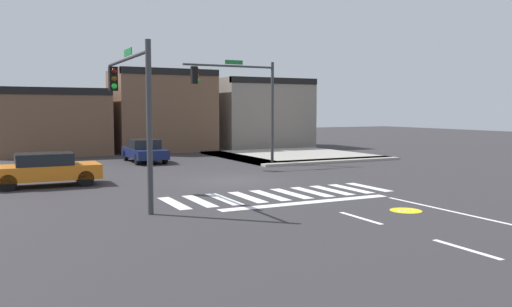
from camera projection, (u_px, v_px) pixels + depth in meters
ground_plane at (233, 181)px, 24.45m from camera, size 120.00×120.00×0.00m
crosswalk_near at (280, 194)px, 20.44m from camera, size 9.05×2.71×0.01m
lane_markings at (472, 237)px, 13.57m from camera, size 6.80×24.25×0.01m
bike_detector_marking at (406, 210)px, 17.17m from camera, size 1.04×1.04×0.01m
curb_corner_northeast at (289, 156)px, 36.62m from camera, size 10.00×10.60×0.15m
storefront_row at (177, 114)px, 42.58m from camera, size 25.01×6.36×6.39m
traffic_signal_southwest at (131, 93)px, 18.38m from camera, size 0.32×6.07×5.45m
traffic_signal_northeast at (240, 92)px, 30.34m from camera, size 5.65×0.32×6.11m
car_navy at (144, 151)px, 32.98m from camera, size 1.90×4.49×1.43m
car_orange at (45, 169)px, 22.59m from camera, size 4.44×1.92×1.43m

